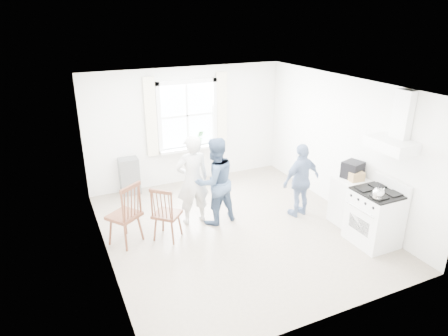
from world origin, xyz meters
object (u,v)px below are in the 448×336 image
stereo_stack (353,170)px  windsor_chair_a (129,208)px  person_right (301,180)px  gas_stove (374,217)px  low_cabinet (349,201)px  person_mid (215,181)px  windsor_chair_b (164,209)px  person_left (193,180)px

stereo_stack → windsor_chair_a: 3.96m
windsor_chair_a → person_right: (3.19, -0.30, 0.04)m
gas_stove → low_cabinet: (0.07, 0.70, -0.03)m
stereo_stack → person_mid: bearing=155.1°
gas_stove → windsor_chair_b: bearing=154.6°
stereo_stack → windsor_chair_a: size_ratio=0.36×
low_cabinet → stereo_stack: stereo_stack is taller
windsor_chair_b → person_right: (2.64, -0.16, 0.11)m
gas_stove → person_right: 1.48m
windsor_chair_a → windsor_chair_b: windsor_chair_a is taller
stereo_stack → person_right: size_ratio=0.28×
windsor_chair_a → person_right: size_ratio=0.78×
gas_stove → windsor_chair_b: gas_stove is taller
person_left → person_mid: 0.41m
stereo_stack → person_left: person_left is taller
person_mid → person_left: bearing=-33.9°
stereo_stack → person_left: bearing=155.2°
windsor_chair_b → person_left: size_ratio=0.59×
person_mid → low_cabinet: bearing=144.1°
windsor_chair_a → person_left: (1.23, 0.30, 0.16)m
gas_stove → stereo_stack: 0.94m
low_cabinet → stereo_stack: bearing=53.0°
person_left → person_mid: (0.37, -0.17, -0.03)m
person_mid → windsor_chair_b: bearing=4.4°
gas_stove → stereo_stack: bearing=82.2°
low_cabinet → windsor_chair_b: size_ratio=0.90×
person_right → windsor_chair_a: bearing=-12.9°
low_cabinet → person_right: size_ratio=0.62×
gas_stove → low_cabinet: gas_stove is taller
low_cabinet → stereo_stack: 0.60m
person_left → person_mid: bearing=157.0°
person_mid → person_right: (1.59, -0.43, -0.10)m
windsor_chair_b → person_right: person_right is taller
windsor_chair_a → windsor_chair_b: 0.57m
gas_stove → windsor_chair_b: 3.53m
person_right → windsor_chair_b: bearing=-11.1°
windsor_chair_a → low_cabinet: bearing=-14.0°
low_cabinet → person_mid: size_ratio=0.55×
gas_stove → person_mid: bearing=140.2°
person_right → stereo_stack: bearing=129.5°
windsor_chair_a → person_left: bearing=13.5°
windsor_chair_b → windsor_chair_a: bearing=166.0°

